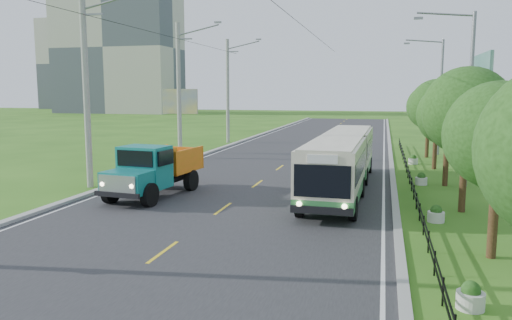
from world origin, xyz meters
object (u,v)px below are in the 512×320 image
at_px(streetlight_mid, 467,93).
at_px(planter_near, 436,215).
at_px(bus, 342,158).
at_px(tree_fourth, 449,118).
at_px(billboard_left, 180,106).
at_px(billboard_right, 481,86).
at_px(dump_truck, 154,167).
at_px(planter_mid, 421,180).
at_px(tree_second, 499,141).
at_px(planter_far, 413,160).
at_px(pole_far, 228,91).
at_px(streetlight_far, 439,93).
at_px(pole_mid, 179,90).
at_px(tree_third, 468,116).
at_px(planter_front, 471,297).
at_px(tree_fifth, 438,109).
at_px(pole_near, 87,89).
at_px(tree_back, 429,109).

xyz_separation_m(streetlight_mid, planter_near, (-2.04, -8.00, -4.62)).
bearing_deg(planter_near, bus, 127.29).
xyz_separation_m(tree_fourth, billboard_left, (-19.36, 9.86, 0.28)).
bearing_deg(billboard_right, dump_truck, -143.06).
relative_size(planter_mid, billboard_right, 0.09).
xyz_separation_m(tree_second, planter_far, (-1.26, 19.86, -3.23)).
bearing_deg(billboard_left, streetlight_mid, -26.40).
xyz_separation_m(planter_mid, planter_far, (0.00, 8.00, 0.00)).
xyz_separation_m(planter_near, billboard_left, (-18.10, 18.00, 3.58)).
bearing_deg(dump_truck, billboard_right, 42.99).
xyz_separation_m(pole_far, streetlight_far, (18.90, -5.00, -0.19)).
height_order(pole_mid, planter_mid, pole_mid).
bearing_deg(billboard_left, tree_third, -39.33).
distance_m(planter_far, billboard_left, 18.56).
xyz_separation_m(tree_second, dump_truck, (-13.85, 5.60, -2.11)).
relative_size(tree_third, planter_far, 8.96).
xyz_separation_m(planter_far, bus, (-4.02, -10.72, 1.39)).
bearing_deg(planter_mid, tree_second, -83.95).
distance_m(billboard_left, billboard_right, 22.21).
relative_size(tree_fourth, billboard_left, 1.04).
bearing_deg(dump_truck, tree_fourth, 30.83).
height_order(tree_fourth, planter_mid, tree_fourth).
distance_m(pole_far, planter_near, 32.19).
xyz_separation_m(tree_fourth, planter_far, (-1.26, 7.86, -3.30)).
distance_m(pole_mid, pole_far, 12.00).
xyz_separation_m(pole_mid, tree_fourth, (18.12, -6.86, -1.51)).
height_order(streetlight_far, planter_front, streetlight_far).
relative_size(planter_mid, bus, 0.05).
bearing_deg(tree_fifth, pole_far, 144.64).
relative_size(tree_fifth, planter_near, 8.66).
bearing_deg(planter_front, dump_truck, 142.27).
height_order(planter_front, billboard_right, billboard_right).
bearing_deg(planter_far, planter_front, -90.00).
height_order(pole_far, planter_near, pole_far).
xyz_separation_m(pole_near, dump_truck, (4.27, -1.25, -3.68)).
xyz_separation_m(tree_fifth, billboard_right, (2.44, -0.14, 1.49)).
bearing_deg(billboard_right, planter_near, -104.80).
distance_m(tree_third, planter_near, 4.46).
bearing_deg(planter_far, tree_fifth, -55.95).
xyz_separation_m(planter_mid, dump_truck, (-12.60, -6.25, 1.13)).
bearing_deg(streetlight_mid, tree_back, 93.70).
bearing_deg(tree_fifth, pole_mid, 177.29).
bearing_deg(tree_third, tree_back, 90.00).
height_order(pole_far, bus, pole_far).
height_order(pole_far, planter_front, pole_far).
distance_m(pole_mid, billboard_left, 3.47).
bearing_deg(streetlight_mid, tree_fifth, 97.29).
bearing_deg(tree_fourth, pole_mid, 159.26).
bearing_deg(billboard_left, planter_far, -6.31).
bearing_deg(bus, pole_far, 121.80).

